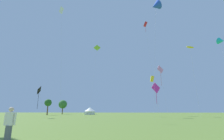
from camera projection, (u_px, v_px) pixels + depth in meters
The scene contains 14 objects.
kite_blue_delta at pixel (156, 6), 37.96m from camera, with size 3.59×2.80×26.36m.
kite_red_box at pixel (145, 24), 65.45m from camera, with size 3.03×2.20×35.97m.
kite_white_diamond at pixel (61, 12), 39.92m from camera, with size 2.95×1.39×26.35m.
kite_pink_diamond at pixel (160, 70), 54.94m from camera, with size 2.44×2.99×16.52m.
kite_yellow_parafoil at pixel (190, 47), 47.61m from camera, with size 2.68×2.72×19.89m.
kite_cyan_delta at pixel (221, 41), 33.73m from camera, with size 2.20×2.68×16.30m.
kite_yellow_box at pixel (152, 79), 59.90m from camera, with size 2.24×1.89×14.02m.
kite_magenta_diamond at pixel (156, 88), 42.35m from camera, with size 2.48×2.33×8.80m.
kite_lime_diamond at pixel (97, 48), 62.94m from camera, with size 3.54×1.56×26.33m.
kite_black_diamond at pixel (39, 91), 40.93m from camera, with size 2.81×2.18×7.64m.
person_spectator at pixel (9, 127), 7.63m from camera, with size 0.57×0.28×1.73m.
festival_tent_right at pixel (90, 111), 77.00m from camera, with size 5.04×5.04×3.28m.
tree_distant_left at pixel (63, 104), 86.08m from camera, with size 4.30×4.30×7.20m.
tree_distant_right at pixel (48, 103), 66.86m from camera, with size 2.81×2.81×6.30m.
Camera 1 is at (2.90, -3.44, 1.54)m, focal length 26.59 mm.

